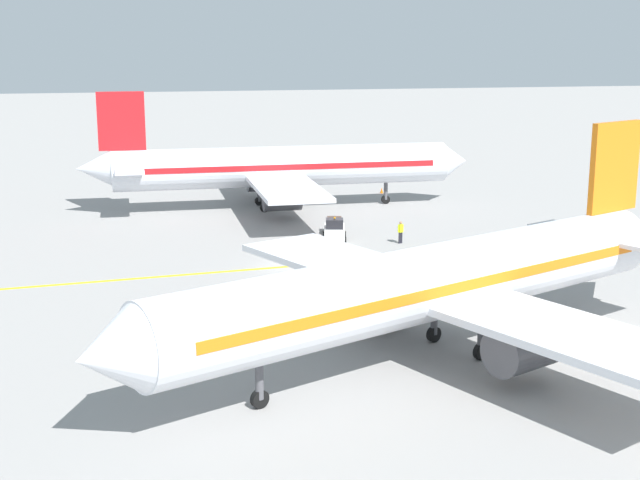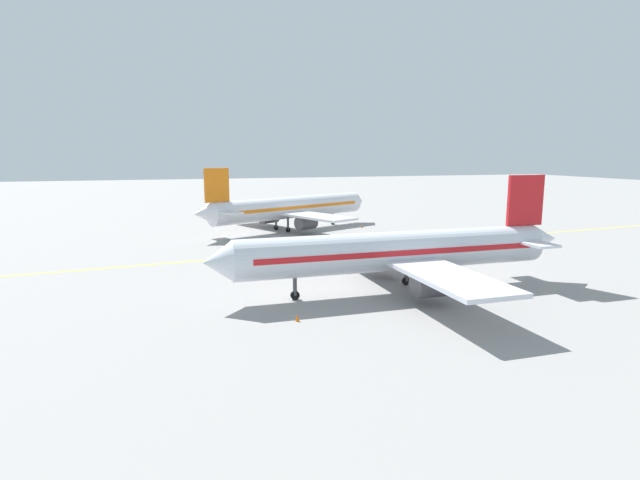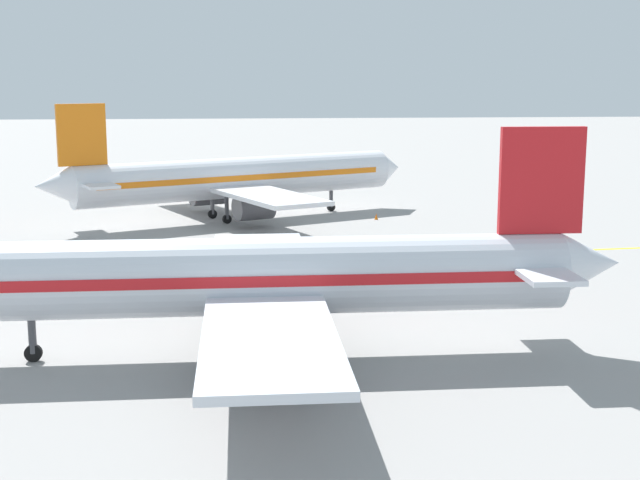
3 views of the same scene
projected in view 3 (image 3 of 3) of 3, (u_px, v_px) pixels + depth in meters
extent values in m
plane|color=gray|center=(285.00, 262.00, 62.45)|extent=(400.00, 400.00, 0.00)
cube|color=yellow|center=(285.00, 262.00, 62.45)|extent=(11.61, 119.51, 0.01)
cylinder|color=silver|center=(239.00, 177.00, 79.87)|extent=(15.87, 28.73, 3.60)
cone|color=silver|center=(389.00, 168.00, 87.84)|extent=(4.11, 3.62, 3.42)
cone|color=silver|center=(53.00, 186.00, 71.70)|extent=(4.04, 4.01, 3.06)
cube|color=orange|center=(239.00, 176.00, 79.84)|extent=(14.65, 26.03, 0.50)
cube|color=silver|center=(229.00, 186.00, 79.51)|extent=(27.59, 16.49, 0.36)
cylinder|color=#4C4C51|center=(208.00, 194.00, 84.00)|extent=(3.34, 3.83, 2.20)
cylinder|color=#4C4C51|center=(254.00, 207.00, 75.49)|extent=(3.34, 3.83, 2.20)
cube|color=orange|center=(82.00, 135.00, 72.19)|extent=(2.01, 3.78, 5.00)
cube|color=silver|center=(90.00, 182.00, 73.15)|extent=(9.18, 5.96, 0.24)
cylinder|color=#4C4C51|center=(331.00, 197.00, 85.04)|extent=(0.36, 0.36, 2.00)
cylinder|color=black|center=(331.00, 207.00, 85.22)|extent=(0.59, 0.84, 0.80)
cylinder|color=#4C4C51|center=(212.00, 203.00, 80.69)|extent=(0.36, 0.36, 2.00)
cylinder|color=black|center=(213.00, 214.00, 80.88)|extent=(0.59, 0.84, 0.80)
cylinder|color=#4C4C51|center=(227.00, 208.00, 77.97)|extent=(0.36, 0.36, 2.00)
cylinder|color=black|center=(227.00, 219.00, 78.15)|extent=(0.59, 0.84, 0.80)
cylinder|color=silver|center=(242.00, 277.00, 41.03)|extent=(3.61, 30.00, 3.60)
cone|color=silver|center=(589.00, 263.00, 42.45)|extent=(3.06, 3.00, 3.06)
cube|color=red|center=(242.00, 273.00, 41.00)|extent=(3.65, 27.00, 0.50)
cube|color=silver|center=(264.00, 291.00, 41.25)|extent=(28.00, 5.21, 0.36)
cylinder|color=#4C4C51|center=(268.00, 350.00, 36.59)|extent=(2.20, 3.20, 2.20)
cylinder|color=#4C4C51|center=(261.00, 291.00, 46.38)|extent=(2.20, 3.20, 2.20)
cube|color=red|center=(542.00, 181.00, 41.49)|extent=(0.36, 4.00, 5.00)
cube|color=silver|center=(528.00, 262.00, 42.17)|extent=(9.00, 2.40, 0.24)
cylinder|color=#4C4C51|center=(32.00, 332.00, 40.62)|extent=(0.36, 0.36, 2.00)
cylinder|color=black|center=(33.00, 353.00, 40.80)|extent=(0.28, 0.80, 0.80)
cylinder|color=#4C4C51|center=(288.00, 335.00, 40.09)|extent=(0.36, 0.36, 2.00)
cylinder|color=black|center=(288.00, 357.00, 40.27)|extent=(0.28, 0.80, 0.80)
cylinder|color=#4C4C51|center=(284.00, 316.00, 43.22)|extent=(0.36, 0.36, 2.00)
cylinder|color=black|center=(284.00, 336.00, 43.40)|extent=(0.28, 0.80, 0.80)
cube|color=white|center=(221.00, 271.00, 55.81)|extent=(3.26, 2.13, 0.90)
cube|color=black|center=(223.00, 257.00, 56.20)|extent=(1.36, 1.49, 0.70)
sphere|color=orange|center=(222.00, 250.00, 56.12)|extent=(0.16, 0.16, 0.16)
cylinder|color=black|center=(213.00, 274.00, 56.94)|extent=(0.74, 0.40, 0.70)
cylinder|color=black|center=(236.00, 275.00, 56.75)|extent=(0.74, 0.40, 0.70)
cylinder|color=black|center=(205.00, 281.00, 55.04)|extent=(0.74, 0.40, 0.70)
cylinder|color=black|center=(229.00, 282.00, 54.85)|extent=(0.74, 0.40, 0.70)
cube|color=gray|center=(208.00, 287.00, 52.74)|extent=(2.85, 1.94, 0.20)
cube|color=#4C382D|center=(208.00, 281.00, 52.67)|extent=(2.02, 1.50, 0.60)
cylinder|color=black|center=(202.00, 288.00, 53.90)|extent=(0.46, 0.23, 0.44)
cylinder|color=black|center=(222.00, 289.00, 53.73)|extent=(0.46, 0.23, 0.44)
cylinder|color=black|center=(193.00, 296.00, 51.87)|extent=(0.46, 0.23, 0.44)
cylinder|color=black|center=(214.00, 297.00, 51.71)|extent=(0.46, 0.23, 0.44)
cylinder|color=#23232D|center=(147.00, 274.00, 56.66)|extent=(0.16, 0.16, 0.85)
cylinder|color=#23232D|center=(144.00, 275.00, 56.55)|extent=(0.16, 0.16, 0.85)
cube|color=#CCD819|center=(145.00, 263.00, 56.47)|extent=(0.37, 0.42, 0.60)
cylinder|color=#CCD819|center=(148.00, 263.00, 56.61)|extent=(0.10, 0.10, 0.55)
cylinder|color=#CCD819|center=(141.00, 264.00, 56.34)|extent=(0.10, 0.10, 0.55)
sphere|color=#9E7051|center=(145.00, 257.00, 56.39)|extent=(0.22, 0.22, 0.22)
cone|color=orange|center=(376.00, 217.00, 80.33)|extent=(0.32, 0.32, 0.55)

